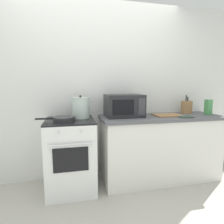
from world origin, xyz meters
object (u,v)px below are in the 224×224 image
frying_pan (63,119)px  microwave (124,106)px  knife_block (187,107)px  stock_pot (81,108)px  cutting_board (167,115)px  pasta_box (208,107)px  oven_mitt (185,117)px  stove (71,155)px

frying_pan → microwave: bearing=10.1°
knife_block → stock_pot: bearing=-179.0°
cutting_board → pasta_box: size_ratio=1.64×
knife_block → oven_mitt: size_ratio=1.55×
frying_pan → microwave: size_ratio=0.92×
frying_pan → cutting_board: 1.40m
cutting_board → knife_block: bearing=19.7°
stock_pot → pasta_box: bearing=-4.5°
stove → microwave: microwave is taller
knife_block → oven_mitt: (-0.22, -0.30, -0.09)m
stove → frying_pan: size_ratio=2.01×
stock_pot → frying_pan: stock_pot is taller
stove → knife_block: knife_block is taller
stove → oven_mitt: oven_mitt is taller
stock_pot → oven_mitt: bearing=-11.3°
cutting_board → stock_pot: bearing=174.6°
stock_pot → oven_mitt: (1.36, -0.27, -0.13)m
cutting_board → oven_mitt: size_ratio=2.00×
frying_pan → microwave: microwave is taller
stock_pot → knife_block: (1.57, 0.03, -0.04)m
frying_pan → cutting_board: frying_pan is taller
microwave → oven_mitt: 0.83m
stove → cutting_board: 1.41m
knife_block → frying_pan: bearing=-173.5°
oven_mitt → stock_pot: bearing=168.7°
microwave → oven_mitt: bearing=-17.0°
pasta_box → oven_mitt: bearing=-163.9°
microwave → oven_mitt: (0.78, -0.24, -0.14)m
cutting_board → pasta_box: pasta_box is taller
stove → microwave: size_ratio=1.84×
stove → knife_block: size_ratio=3.29×
frying_pan → cutting_board: bearing=2.6°
cutting_board → microwave: bearing=172.7°
oven_mitt → microwave: bearing=163.0°
frying_pan → stock_pot: bearing=39.1°
microwave → cutting_board: size_ratio=1.39×
oven_mitt → stove: bearing=174.0°
knife_block → pasta_box: knife_block is taller
cutting_board → knife_block: (0.39, 0.14, 0.09)m
stove → stock_pot: (0.14, 0.11, 0.59)m
microwave → cutting_board: 0.63m
frying_pan → knife_block: knife_block is taller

